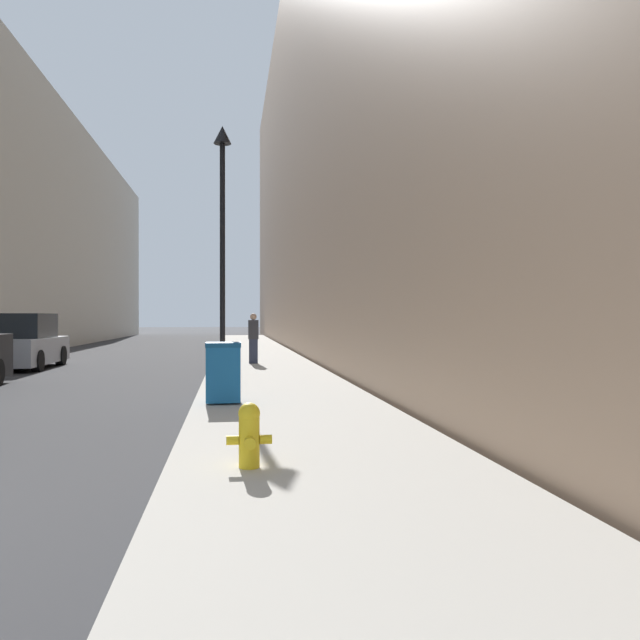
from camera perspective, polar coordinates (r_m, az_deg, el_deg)
sidewalk_right at (r=22.07m, az=-5.54°, el=-3.73°), size 3.29×60.00×0.13m
building_right_stone at (r=32.30m, az=8.12°, el=14.94°), size 12.00×60.00×19.57m
fire_hydrant at (r=6.20m, az=-6.49°, el=-10.29°), size 0.44×0.33×0.63m
trash_bin at (r=10.78m, az=-8.83°, el=-4.72°), size 0.59×0.57×1.04m
lamppost at (r=14.98m, az=-8.91°, el=9.21°), size 0.42×0.42×5.96m
parked_sedan_near at (r=21.45m, az=-25.71°, el=-1.97°), size 1.98×4.21×1.71m
pedestrian_on_sidewalk at (r=19.93m, az=-6.12°, el=-1.67°), size 0.32×0.21×1.59m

